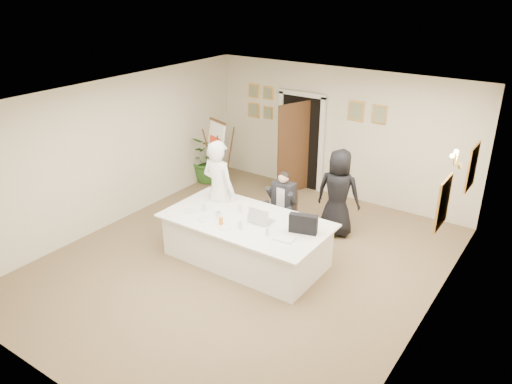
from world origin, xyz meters
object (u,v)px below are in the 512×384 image
at_px(laptop, 262,214).
at_px(oj_glass, 221,221).
at_px(steel_jug, 218,215).
at_px(seated_man, 282,204).
at_px(standing_woman, 338,193).
at_px(laptop_bag, 303,224).
at_px(potted_palm, 209,158).
at_px(standing_man, 219,190).
at_px(flip_chart, 220,161).
at_px(paper_stack, 284,239).
at_px(conference_table, 246,240).

distance_m(laptop, oj_glass, 0.69).
xyz_separation_m(oj_glass, steel_jug, (-0.20, 0.17, -0.01)).
bearing_deg(seated_man, standing_woman, 26.37).
bearing_deg(laptop_bag, potted_palm, 133.05).
bearing_deg(laptop_bag, standing_man, 155.85).
relative_size(flip_chart, standing_woman, 0.98).
height_order(paper_stack, steel_jug, steel_jug).
bearing_deg(flip_chart, paper_stack, -36.53).
relative_size(standing_man, oj_glass, 14.47).
distance_m(flip_chart, oj_glass, 3.08).
xyz_separation_m(standing_man, paper_stack, (1.77, -0.63, -0.15)).
height_order(potted_palm, oj_glass, potted_palm).
relative_size(flip_chart, steel_jug, 14.92).
relative_size(standing_woman, paper_stack, 5.49).
xyz_separation_m(conference_table, oj_glass, (-0.22, -0.39, 0.45)).
height_order(laptop, paper_stack, laptop).
xyz_separation_m(flip_chart, standing_man, (1.25, -1.61, 0.18)).
height_order(seated_man, paper_stack, seated_man).
distance_m(oj_glass, steel_jug, 0.26).
height_order(potted_palm, laptop_bag, potted_palm).
bearing_deg(laptop_bag, steel_jug, 177.89).
bearing_deg(standing_man, seated_man, -141.73).
xyz_separation_m(flip_chart, oj_glass, (1.92, -2.41, 0.08)).
relative_size(seated_man, laptop, 3.40).
relative_size(standing_man, steel_jug, 17.10).
bearing_deg(seated_man, conference_table, -106.10).
bearing_deg(seated_man, potted_palm, 141.25).
height_order(standing_man, standing_woman, standing_man).
bearing_deg(laptop, standing_man, 163.33).
height_order(flip_chart, laptop_bag, flip_chart).
bearing_deg(potted_palm, standing_man, -46.47).
bearing_deg(standing_woman, laptop, 62.11).
height_order(conference_table, standing_woman, standing_woman).
relative_size(standing_woman, steel_jug, 15.15).
bearing_deg(standing_man, flip_chart, -49.43).
xyz_separation_m(conference_table, laptop, (0.26, 0.10, 0.52)).
height_order(standing_man, paper_stack, standing_man).
bearing_deg(standing_man, oj_glass, 132.88).
distance_m(standing_woman, potted_palm, 3.70).
relative_size(standing_woman, oj_glass, 12.82).
xyz_separation_m(laptop, oj_glass, (-0.48, -0.49, -0.07)).
bearing_deg(potted_palm, paper_stack, -35.57).
xyz_separation_m(standing_woman, steel_jug, (-1.25, -1.95, -0.00)).
bearing_deg(standing_woman, steel_jug, 49.01).
height_order(seated_man, flip_chart, flip_chart).
distance_m(standing_man, paper_stack, 1.89).
height_order(standing_woman, laptop, standing_woman).
bearing_deg(steel_jug, standing_woman, 57.32).
xyz_separation_m(seated_man, standing_woman, (0.79, 0.66, 0.18)).
xyz_separation_m(standing_woman, potted_palm, (-3.63, 0.67, -0.26)).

